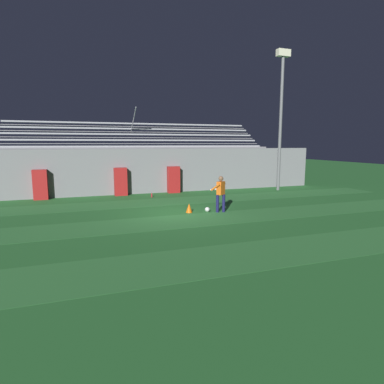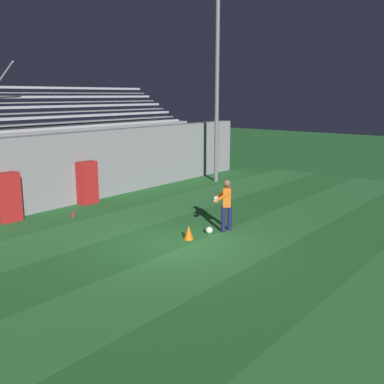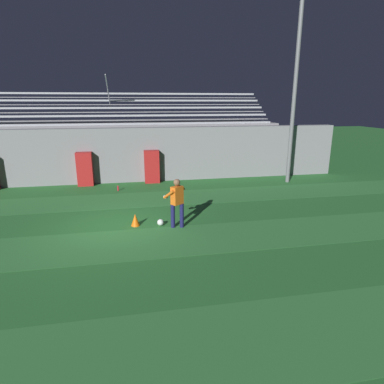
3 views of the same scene
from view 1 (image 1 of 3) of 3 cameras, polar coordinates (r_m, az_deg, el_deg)
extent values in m
plane|color=#286B2D|center=(14.56, -3.13, -3.80)|extent=(80.00, 80.00, 0.00)
cube|color=#337A38|center=(9.16, 7.56, -11.38)|extent=(28.00, 2.25, 0.01)
cube|color=#337A38|center=(13.16, -1.30, -5.12)|extent=(28.00, 2.25, 0.01)
cube|color=#337A38|center=(17.40, -5.87, -1.78)|extent=(28.00, 2.25, 0.01)
cube|color=gray|center=(20.62, -8.19, 3.72)|extent=(24.00, 0.60, 2.80)
cube|color=#B21E1E|center=(19.88, -12.57, 1.81)|extent=(0.76, 0.44, 1.69)
cube|color=#B21E1E|center=(20.53, -3.30, 2.21)|extent=(0.76, 0.44, 1.69)
cube|color=#B21E1E|center=(19.87, -25.36, 1.18)|extent=(0.76, 0.44, 1.69)
cube|color=gray|center=(22.92, -9.33, 4.30)|extent=(18.00, 3.90, 2.90)
cube|color=#A8AAB2|center=(21.28, -8.68, 8.04)|extent=(17.10, 0.36, 0.10)
cube|color=gray|center=(21.09, -8.56, 7.41)|extent=(17.10, 0.60, 0.04)
cube|color=#A8AAB2|center=(21.97, -9.04, 9.09)|extent=(17.10, 0.36, 0.10)
cube|color=gray|center=(21.77, -8.93, 8.49)|extent=(17.10, 0.60, 0.04)
cube|color=#A8AAB2|center=(22.67, -9.39, 10.07)|extent=(17.10, 0.36, 0.10)
cube|color=gray|center=(22.47, -9.28, 9.50)|extent=(17.10, 0.60, 0.04)
cube|color=#A8AAB2|center=(23.37, -9.71, 11.00)|extent=(17.10, 0.36, 0.10)
cube|color=gray|center=(23.17, -9.61, 10.45)|extent=(17.10, 0.60, 0.04)
cube|color=#A8AAB2|center=(24.08, -10.02, 11.87)|extent=(17.10, 0.36, 0.10)
cube|color=gray|center=(23.87, -9.93, 11.35)|extent=(17.10, 0.60, 0.04)
cylinder|color=#A8AAB2|center=(22.39, -10.43, 12.24)|extent=(0.06, 2.63, 1.65)
cylinder|color=slate|center=(22.36, 15.45, 11.36)|extent=(0.20, 0.20, 8.63)
cube|color=#F2EDCC|center=(23.05, 15.93, 22.68)|extent=(0.90, 0.36, 0.44)
cylinder|color=#19194C|center=(14.71, 4.55, -2.06)|extent=(0.20, 0.20, 0.82)
cylinder|color=#19194C|center=(14.79, 5.65, -2.01)|extent=(0.20, 0.20, 0.82)
cube|color=orange|center=(14.64, 5.14, 0.70)|extent=(0.45, 0.42, 0.60)
sphere|color=brown|center=(14.58, 5.16, 2.42)|extent=(0.22, 0.22, 0.22)
cylinder|color=orange|center=(14.49, 4.19, 0.84)|extent=(0.35, 0.44, 0.37)
cylinder|color=orange|center=(14.90, 5.14, 1.04)|extent=(0.35, 0.44, 0.37)
cube|color=silver|center=(14.65, 3.59, 0.41)|extent=(0.15, 0.15, 0.08)
cube|color=silver|center=(14.99, 4.40, 0.59)|extent=(0.15, 0.15, 0.08)
sphere|color=white|center=(14.84, 2.73, -3.12)|extent=(0.22, 0.22, 0.22)
cone|color=orange|center=(14.66, -0.53, -2.86)|extent=(0.30, 0.30, 0.42)
cylinder|color=red|center=(18.94, -7.16, -0.59)|extent=(0.07, 0.07, 0.24)
camera|label=2|loc=(7.69, -65.04, 12.19)|focal=42.00mm
camera|label=3|loc=(5.68, 37.08, 16.58)|focal=30.00mm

